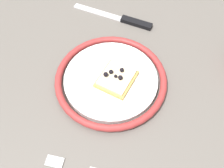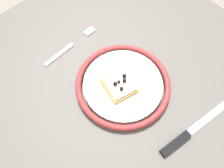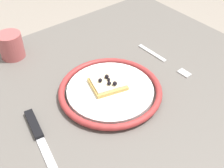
# 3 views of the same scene
# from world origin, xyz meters

# --- Properties ---
(ground_plane) EXTENTS (6.00, 6.00, 0.00)m
(ground_plane) POSITION_xyz_m (0.00, 0.00, 0.00)
(ground_plane) COLOR gray
(dining_table) EXTENTS (0.93, 0.87, 0.70)m
(dining_table) POSITION_xyz_m (0.00, 0.00, 0.61)
(dining_table) COLOR #5B5651
(dining_table) RESTS_ON ground_plane
(plate) EXTENTS (0.27, 0.27, 0.02)m
(plate) POSITION_xyz_m (0.02, -0.03, 0.71)
(plate) COLOR white
(plate) RESTS_ON dining_table
(pizza_slice_near) EXTENTS (0.10, 0.10, 0.03)m
(pizza_slice_near) POSITION_xyz_m (0.02, -0.05, 0.73)
(pizza_slice_near) COLOR tan
(pizza_slice_near) RESTS_ON plate
(knife) EXTENTS (0.06, 0.24, 0.01)m
(knife) POSITION_xyz_m (0.24, -0.03, 0.71)
(knife) COLOR silver
(knife) RESTS_ON dining_table
(fork) EXTENTS (0.02, 0.20, 0.00)m
(fork) POSITION_xyz_m (-0.19, -0.05, 0.70)
(fork) COLOR silver
(fork) RESTS_ON dining_table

